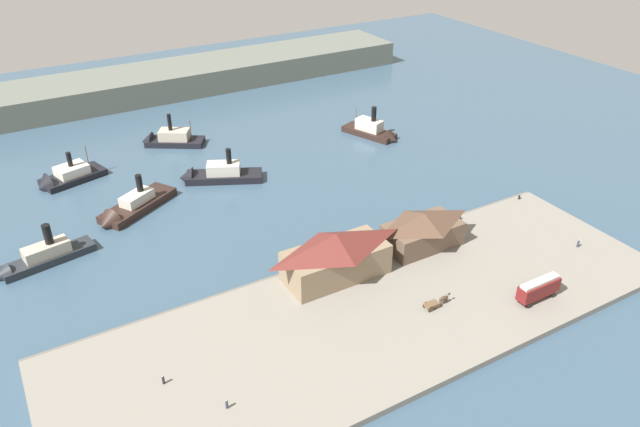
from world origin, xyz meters
name	(u,v)px	position (x,y,z in m)	size (l,w,h in m)	color
ground_plane	(315,255)	(0.00, 0.00, 0.00)	(320.00, 320.00, 0.00)	#385166
quay_promenade	(379,315)	(0.00, -22.00, 0.60)	(110.00, 36.00, 1.20)	gray
seawall_edge	(324,262)	(0.00, -3.60, 0.50)	(110.00, 0.80, 1.00)	#666159
ferry_shed_central_terminal	(336,255)	(-0.98, -9.41, 5.86)	(19.56, 9.06, 9.18)	#847056
ferry_shed_east_terminal	(423,229)	(19.27, -9.16, 4.94)	(15.50, 8.61, 7.36)	brown
street_tram	(539,288)	(26.03, -33.03, 3.60)	(8.48, 2.47, 4.08)	maroon
horse_cart	(437,302)	(9.43, -25.74, 2.13)	(5.43, 1.55, 1.87)	brown
pedestrian_by_tram	(578,244)	(45.89, -25.32, 1.98)	(0.43, 0.43, 1.72)	#33384C
pedestrian_standing_center	(227,404)	(-30.64, -28.56, 1.94)	(0.40, 0.40, 1.61)	#33384C
pedestrian_near_west_shed	(163,380)	(-36.94, -19.56, 1.92)	(0.39, 0.39, 1.57)	#232328
mooring_post_center_east	(460,218)	(32.68, -5.38, 1.65)	(0.44, 0.44, 0.90)	black
mooring_post_west	(519,197)	(50.49, -5.21, 1.65)	(0.44, 0.44, 0.90)	black
ferry_near_quay	(374,131)	(43.87, 43.19, 1.64)	(10.91, 17.73, 10.45)	black
ferry_moored_west	(65,178)	(-37.14, 57.55, 1.31)	(17.30, 10.80, 9.92)	black
ferry_outer_harbor	(168,139)	(-8.15, 67.32, 1.52)	(17.32, 13.76, 10.65)	black
ferry_moored_east	(215,175)	(-5.03, 40.59, 1.51)	(20.46, 13.74, 9.96)	black
ferry_approaching_east	(39,259)	(-47.89, 23.73, 1.55)	(19.57, 7.81, 9.32)	#23282D
ferry_approaching_west	(130,209)	(-27.50, 34.70, 1.28)	(20.66, 15.81, 9.83)	black
far_headland	(150,83)	(0.00, 110.00, 4.00)	(180.00, 24.00, 8.00)	#60665B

